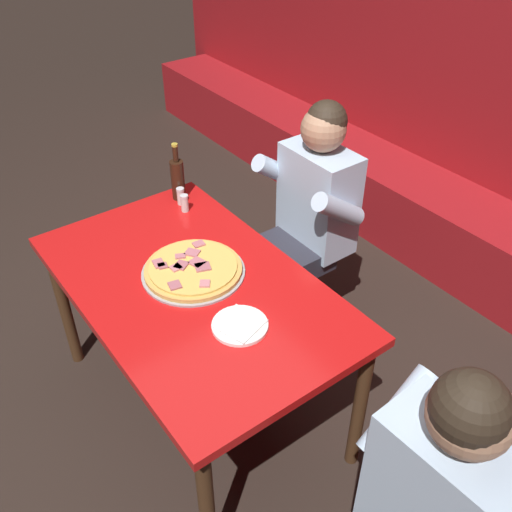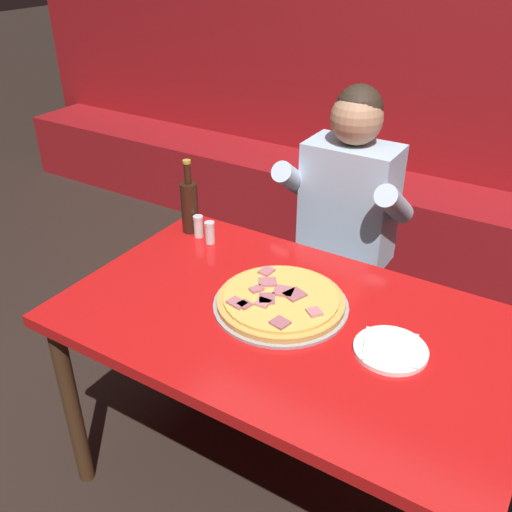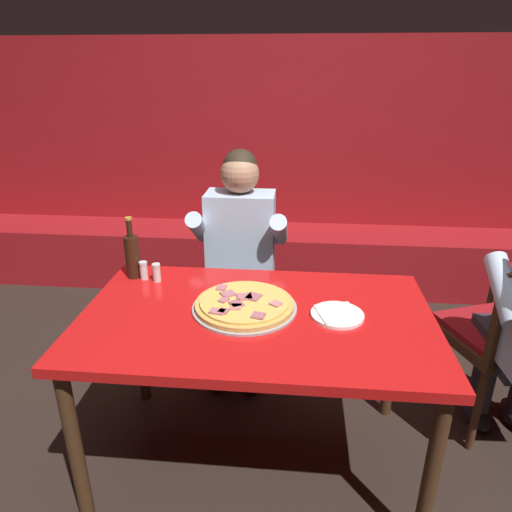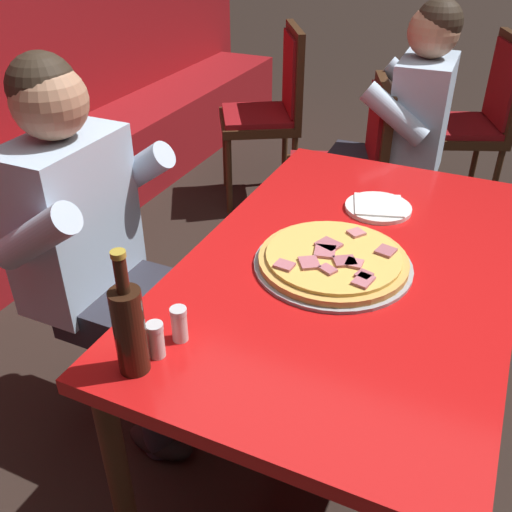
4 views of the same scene
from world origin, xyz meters
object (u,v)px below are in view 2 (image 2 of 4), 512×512
object	(u,v)px
pizza	(281,301)
shaker_parmesan	(210,233)
main_dining_table	(289,338)
diner_seated_blue_shirt	(339,226)
shaker_red_pepper_flakes	(198,227)
beer_bottle	(190,205)
plate_white_paper	(391,349)

from	to	relation	value
pizza	shaker_parmesan	bearing A→B (deg)	153.00
main_dining_table	pizza	xyz separation A→B (m)	(-0.05, 0.04, 0.10)
main_dining_table	diner_seated_blue_shirt	distance (m)	0.76
main_dining_table	shaker_red_pepper_flakes	distance (m)	0.63
main_dining_table	beer_bottle	distance (m)	0.70
main_dining_table	shaker_parmesan	world-z (taller)	shaker_parmesan
shaker_red_pepper_flakes	diner_seated_blue_shirt	distance (m)	0.61
beer_bottle	shaker_parmesan	bearing A→B (deg)	-17.89
pizza	diner_seated_blue_shirt	world-z (taller)	diner_seated_blue_shirt
plate_white_paper	shaker_red_pepper_flakes	world-z (taller)	shaker_red_pepper_flakes
pizza	plate_white_paper	world-z (taller)	pizza
beer_bottle	shaker_red_pepper_flakes	bearing A→B (deg)	-21.38
pizza	diner_seated_blue_shirt	distance (m)	0.71
plate_white_paper	shaker_red_pepper_flakes	bearing A→B (deg)	163.02
plate_white_paper	shaker_parmesan	distance (m)	0.84
plate_white_paper	diner_seated_blue_shirt	distance (m)	0.88
shaker_parmesan	shaker_red_pepper_flakes	bearing A→B (deg)	165.04
plate_white_paper	pizza	bearing A→B (deg)	175.62
shaker_red_pepper_flakes	diner_seated_blue_shirt	size ratio (longest dim) A/B	0.07
pizza	plate_white_paper	size ratio (longest dim) A/B	2.03
main_dining_table	plate_white_paper	world-z (taller)	plate_white_paper
beer_bottle	shaker_red_pepper_flakes	size ratio (longest dim) A/B	3.40
beer_bottle	diner_seated_blue_shirt	xyz separation A→B (m)	(0.44, 0.44, -0.17)
beer_bottle	shaker_parmesan	xyz separation A→B (m)	(0.12, -0.04, -0.07)
main_dining_table	beer_bottle	bearing A→B (deg)	153.86
pizza	diner_seated_blue_shirt	xyz separation A→B (m)	(-0.11, 0.70, -0.08)
pizza	plate_white_paper	xyz separation A→B (m)	(0.37, -0.03, -0.01)
diner_seated_blue_shirt	shaker_red_pepper_flakes	bearing A→B (deg)	-129.46
main_dining_table	beer_bottle	size ratio (longest dim) A/B	4.82
shaker_red_pepper_flakes	shaker_parmesan	world-z (taller)	same
beer_bottle	shaker_red_pepper_flakes	world-z (taller)	beer_bottle
shaker_red_pepper_flakes	shaker_parmesan	xyz separation A→B (m)	(0.07, -0.02, 0.00)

